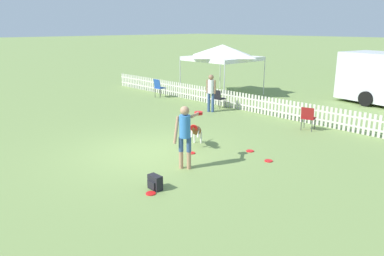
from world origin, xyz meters
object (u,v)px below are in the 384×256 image
(handler_person, at_px, (185,130))
(frisbee_midfield, at_px, (151,193))
(folding_chair_center, at_px, (159,86))
(canopy_tent_main, at_px, (223,53))
(backpack_on_grass, at_px, (155,183))
(spectator_standing, at_px, (211,90))
(leaping_dog, at_px, (196,130))
(folding_chair_blue_left, at_px, (218,97))
(folding_chair_green_right, at_px, (308,116))
(frisbee_near_handler, at_px, (250,151))
(frisbee_far_scatter, at_px, (269,161))
(frisbee_near_dog, at_px, (191,153))

(handler_person, height_order, frisbee_midfield, handler_person)
(folding_chair_center, distance_m, canopy_tent_main, 3.72)
(backpack_on_grass, bearing_deg, spectator_standing, 124.95)
(frisbee_midfield, distance_m, spectator_standing, 8.23)
(leaping_dog, distance_m, backpack_on_grass, 3.24)
(folding_chair_blue_left, relative_size, spectator_standing, 0.53)
(leaping_dog, xyz_separation_m, backpack_on_grass, (1.59, -2.80, -0.33))
(leaping_dog, bearing_deg, folding_chair_center, -67.95)
(handler_person, bearing_deg, leaping_dog, 90.30)
(handler_person, distance_m, folding_chair_green_right, 5.51)
(leaping_dog, height_order, frisbee_near_handler, leaping_dog)
(handler_person, xyz_separation_m, frisbee_near_handler, (0.31, 2.24, -1.00))
(leaping_dog, xyz_separation_m, frisbee_far_scatter, (2.27, 0.52, -0.49))
(leaping_dog, relative_size, folding_chair_green_right, 1.24)
(frisbee_near_handler, height_order, canopy_tent_main, canopy_tent_main)
(leaping_dog, relative_size, backpack_on_grass, 3.04)
(backpack_on_grass, bearing_deg, canopy_tent_main, 125.28)
(folding_chair_green_right, bearing_deg, frisbee_near_dog, 63.14)
(frisbee_near_dog, height_order, folding_chair_blue_left, folding_chair_blue_left)
(frisbee_near_dog, bearing_deg, spectator_standing, 128.07)
(folding_chair_green_right, relative_size, spectator_standing, 0.53)
(canopy_tent_main, bearing_deg, frisbee_near_handler, -42.59)
(frisbee_midfield, relative_size, folding_chair_center, 0.23)
(frisbee_far_scatter, height_order, folding_chair_center, folding_chair_center)
(frisbee_near_handler, bearing_deg, canopy_tent_main, 137.41)
(frisbee_near_handler, relative_size, backpack_on_grass, 0.64)
(folding_chair_green_right, distance_m, spectator_standing, 4.35)
(handler_person, xyz_separation_m, backpack_on_grass, (0.49, -1.37, -0.85))
(backpack_on_grass, xyz_separation_m, folding_chair_green_right, (-0.23, 6.85, 0.34))
(handler_person, bearing_deg, canopy_tent_main, 90.02)
(spectator_standing, bearing_deg, frisbee_midfield, 99.49)
(frisbee_near_dog, bearing_deg, canopy_tent_main, 127.13)
(frisbee_near_handler, bearing_deg, frisbee_far_scatter, -18.75)
(frisbee_midfield, distance_m, frisbee_far_scatter, 3.58)
(frisbee_midfield, distance_m, canopy_tent_main, 12.52)
(frisbee_near_dog, xyz_separation_m, backpack_on_grass, (1.22, -2.25, 0.15))
(leaping_dog, distance_m, frisbee_far_scatter, 2.38)
(frisbee_midfield, height_order, frisbee_far_scatter, same)
(folding_chair_blue_left, xyz_separation_m, folding_chair_green_right, (4.58, -0.38, -0.00))
(frisbee_near_handler, distance_m, frisbee_midfield, 3.84)
(frisbee_midfield, bearing_deg, backpack_on_grass, 120.26)
(folding_chair_center, distance_m, folding_chair_green_right, 8.40)
(frisbee_far_scatter, distance_m, folding_chair_blue_left, 6.75)
(frisbee_near_handler, height_order, frisbee_near_dog, same)
(handler_person, distance_m, folding_chair_center, 9.88)
(folding_chair_blue_left, distance_m, folding_chair_center, 3.83)
(leaping_dog, height_order, canopy_tent_main, canopy_tent_main)
(backpack_on_grass, bearing_deg, folding_chair_center, 141.11)
(leaping_dog, xyz_separation_m, spectator_standing, (-2.95, 3.70, 0.45))
(backpack_on_grass, height_order, canopy_tent_main, canopy_tent_main)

